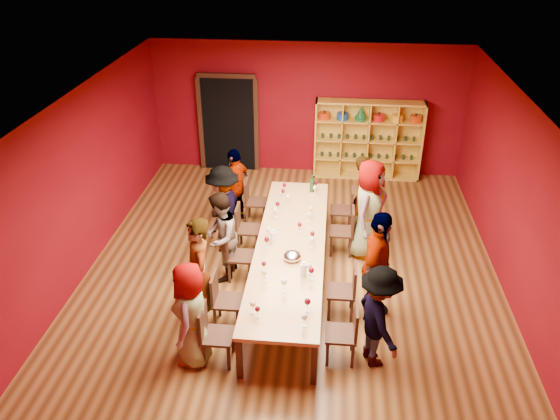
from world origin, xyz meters
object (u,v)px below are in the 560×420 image
Objects in this scene: chair_person_left_0 at (212,332)px; person_right_0 at (379,317)px; chair_person_left_1 at (222,297)px; person_right_4 at (363,195)px; chair_person_right_3 at (346,229)px; chair_person_right_4 at (346,208)px; person_right_1 at (377,267)px; person_left_3 at (223,209)px; wine_bottle at (312,185)px; chair_person_right_1 at (347,288)px; chair_person_left_4 at (252,199)px; person_left_4 at (236,186)px; person_right_3 at (369,209)px; spittoon_bowl at (292,256)px; person_left_1 at (199,274)px; chair_person_right_0 at (347,331)px; tasting_table at (290,247)px; person_left_2 at (220,237)px; chair_person_left_2 at (236,253)px; person_left_0 at (191,314)px; chair_person_left_3 at (244,226)px; shelving_unit at (368,136)px.

chair_person_left_0 is 0.58× the size of person_right_0.
chair_person_left_1 is 0.57× the size of person_right_4.
chair_person_right_4 is (0.00, 0.78, 0.00)m from chair_person_right_3.
person_right_1 is 2.59m from chair_person_right_4.
chair_person_right_4 is at bearing 121.23° from person_left_3.
chair_person_right_3 is at bearing -53.54° from wine_bottle.
chair_person_left_4 is at bearing 124.05° from chair_person_right_1.
chair_person_left_0 is 0.58× the size of person_left_4.
person_right_3 is (2.55, 0.09, 0.09)m from person_left_3.
person_left_1 is at bearing -151.54° from spittoon_bowl.
person_right_0 is at bearing 55.25° from person_left_4.
person_right_4 is at bearing 0.00° from chair_person_right_4.
person_left_1 is 2.05m from person_left_3.
chair_person_right_0 is at bearing 6.33° from chair_person_left_0.
tasting_table is 1.65m from person_right_3.
chair_person_left_2 is at bearing 95.32° from person_left_2.
person_left_1 is at bearing 1.97° from person_left_2.
person_left_0 is 2.80m from person_left_3.
tasting_table is 1.38m from chair_person_right_3.
person_left_2 is 2.30m from chair_person_right_3.
tasting_table is 5.06× the size of chair_person_left_3.
chair_person_left_2 is 1.00× the size of chair_person_right_3.
person_left_0 is 1.97m from chair_person_left_2.
person_right_4 reaches higher than spittoon_bowl.
spittoon_bowl is (-1.25, 1.24, 0.05)m from person_right_0.
person_left_3 is (-0.04, 2.05, -0.07)m from person_left_1.
wine_bottle is at bearing 82.42° from tasting_table.
chair_person_right_1 is 2.74m from wine_bottle.
chair_person_left_4 is at bearing 116.59° from chair_person_right_0.
chair_person_left_1 is 0.50× the size of person_left_1.
person_right_1 reaches higher than person_left_0.
chair_person_left_0 is at bearing 12.71° from person_left_2.
person_right_4 is 0.98m from wine_bottle.
person_right_3 reaches higher than chair_person_left_1.
chair_person_left_2 is at bearing 90.00° from chair_person_left_1.
person_right_1 is (2.23, -2.69, 0.41)m from chair_person_left_4.
person_left_2 is at bearing 101.92° from chair_person_left_1.
chair_person_right_3 is at bearing 49.62° from chair_person_left_1.
spittoon_bowl reaches higher than chair_person_left_4.
person_right_0 is at bearing -73.56° from wine_bottle.
chair_person_left_0 is 0.57× the size of person_right_4.
chair_person_left_2 is at bearing 172.14° from person_left_0.
wine_bottle reaches higher than chair_person_left_4.
shelving_unit is 1.47× the size of person_left_3.
person_left_0 is 1.01× the size of person_left_4.
person_right_1 reaches higher than person_left_3.
chair_person_left_0 and chair_person_left_2 have the same top height.
person_left_4 is (-1.22, 1.96, 0.07)m from tasting_table.
chair_person_right_0 is at bearing -61.46° from tasting_table.
tasting_table is 1.52m from person_right_1.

